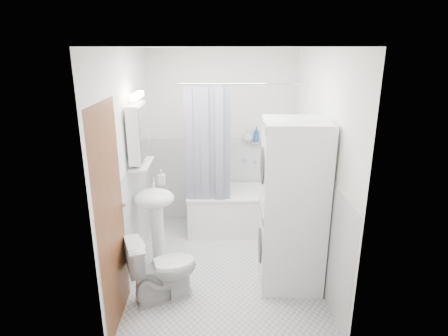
{
  "coord_description": "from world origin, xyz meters",
  "views": [
    {
      "loc": [
        -0.09,
        -3.78,
        2.39
      ],
      "look_at": [
        0.0,
        0.15,
        1.13
      ],
      "focal_mm": 30.0,
      "sensor_mm": 36.0,
      "label": 1
    }
  ],
  "objects_px": {
    "sink": "(155,211)",
    "toilet": "(163,268)",
    "washer_dryer": "(292,206)",
    "bathtub": "(242,208)"
  },
  "relations": [
    {
      "from": "sink",
      "to": "toilet",
      "type": "xyz_separation_m",
      "value": [
        0.14,
        -0.55,
        -0.37
      ]
    },
    {
      "from": "sink",
      "to": "washer_dryer",
      "type": "distance_m",
      "value": 1.47
    },
    {
      "from": "sink",
      "to": "washer_dryer",
      "type": "relative_size",
      "value": 0.6
    },
    {
      "from": "bathtub",
      "to": "toilet",
      "type": "xyz_separation_m",
      "value": [
        -0.88,
        -1.49,
        0.02
      ]
    },
    {
      "from": "bathtub",
      "to": "washer_dryer",
      "type": "relative_size",
      "value": 0.84
    },
    {
      "from": "bathtub",
      "to": "toilet",
      "type": "distance_m",
      "value": 1.73
    },
    {
      "from": "bathtub",
      "to": "toilet",
      "type": "height_order",
      "value": "toilet"
    },
    {
      "from": "bathtub",
      "to": "washer_dryer",
      "type": "distance_m",
      "value": 1.42
    },
    {
      "from": "sink",
      "to": "washer_dryer",
      "type": "xyz_separation_m",
      "value": [
        1.43,
        -0.3,
        0.17
      ]
    },
    {
      "from": "toilet",
      "to": "sink",
      "type": "bearing_deg",
      "value": -6.93
    }
  ]
}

